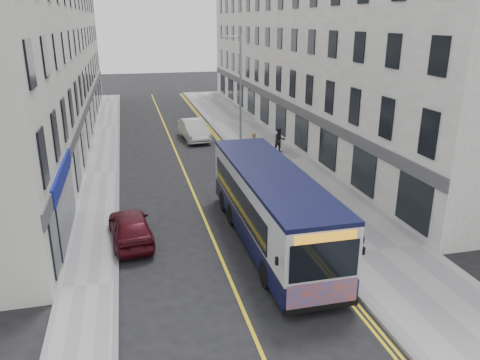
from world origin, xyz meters
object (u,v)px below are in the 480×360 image
streetlamp (239,92)px  city_bus (270,204)px  pedestrian_near (254,145)px  car_white (194,130)px  car_maroon (130,227)px  bicycle (342,239)px  pedestrian_far (279,140)px

streetlamp → city_bus: bearing=-98.2°
streetlamp → pedestrian_near: (0.84, -0.81, -3.45)m
city_bus → pedestrian_near: city_bus is taller
city_bus → car_white: size_ratio=2.30×
pedestrian_near → car_maroon: size_ratio=0.40×
streetlamp → bicycle: bearing=-87.9°
bicycle → pedestrian_far: 14.93m
city_bus → pedestrian_far: bearing=70.1°
city_bus → bicycle: (2.46, -1.70, -1.05)m
pedestrian_far → car_maroon: (-10.37, -11.58, -0.29)m
bicycle → car_white: (-2.91, 20.36, 0.10)m
pedestrian_far → pedestrian_near: bearing=-167.3°
car_maroon → bicycle: bearing=152.9°
city_bus → bicycle: size_ratio=5.10×
pedestrian_near → pedestrian_far: pedestrian_far is taller
bicycle → pedestrian_near: 14.23m
streetlamp → car_maroon: (-7.57, -11.86, -3.69)m
city_bus → car_white: 18.69m
pedestrian_near → pedestrian_far: size_ratio=0.94×
car_white → car_maroon: car_white is taller
bicycle → streetlamp: bearing=-4.8°
city_bus → pedestrian_far: city_bus is taller
city_bus → car_maroon: city_bus is taller
pedestrian_far → car_white: bearing=130.3°
streetlamp → pedestrian_far: 4.42m
streetlamp → car_white: 6.85m
bicycle → car_white: car_white is taller
city_bus → pedestrian_near: bearing=77.6°
car_white → pedestrian_near: bearing=-66.8°
streetlamp → pedestrian_near: bearing=-43.8°
city_bus → streetlamp: bearing=81.8°
streetlamp → pedestrian_far: size_ratio=4.65×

